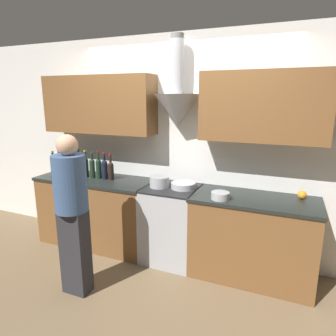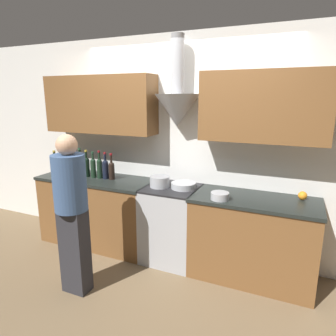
{
  "view_description": "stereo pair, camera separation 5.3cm",
  "coord_description": "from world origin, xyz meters",
  "px_view_note": "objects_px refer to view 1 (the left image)",
  "views": [
    {
      "loc": [
        1.24,
        -2.68,
        1.9
      ],
      "look_at": [
        0.0,
        0.24,
        1.14
      ],
      "focal_mm": 32.0,
      "sensor_mm": 36.0,
      "label": 1
    },
    {
      "loc": [
        1.29,
        -2.66,
        1.9
      ],
      "look_at": [
        0.0,
        0.24,
        1.14
      ],
      "focal_mm": 32.0,
      "sensor_mm": 36.0,
      "label": 2
    }
  ],
  "objects_px": {
    "wine_bottle_1": "(60,164)",
    "mixing_bowl": "(183,185)",
    "wine_bottle_8": "(105,168)",
    "saucepan": "(220,196)",
    "wine_bottle_6": "(92,167)",
    "stock_pot": "(160,182)",
    "wine_bottle_4": "(79,165)",
    "person_foreground_left": "(72,209)",
    "wine_bottle_5": "(86,166)",
    "wine_bottle_2": "(66,164)",
    "wine_bottle_0": "(53,164)",
    "wine_bottle_7": "(99,167)",
    "wine_bottle_9": "(111,170)",
    "stove_range": "(171,223)",
    "orange_fruit": "(302,195)",
    "wine_bottle_3": "(73,166)"
  },
  "relations": [
    {
      "from": "wine_bottle_1",
      "to": "wine_bottle_4",
      "type": "distance_m",
      "value": 0.31
    },
    {
      "from": "wine_bottle_0",
      "to": "mixing_bowl",
      "type": "distance_m",
      "value": 1.85
    },
    {
      "from": "stove_range",
      "to": "person_foreground_left",
      "type": "bearing_deg",
      "value": -123.44
    },
    {
      "from": "wine_bottle_1",
      "to": "wine_bottle_7",
      "type": "xyz_separation_m",
      "value": [
        0.62,
        0.0,
        0.01
      ]
    },
    {
      "from": "wine_bottle_0",
      "to": "stock_pot",
      "type": "xyz_separation_m",
      "value": [
        1.58,
        -0.02,
        -0.06
      ]
    },
    {
      "from": "stove_range",
      "to": "wine_bottle_9",
      "type": "distance_m",
      "value": 1.0
    },
    {
      "from": "wine_bottle_4",
      "to": "mixing_bowl",
      "type": "bearing_deg",
      "value": 0.35
    },
    {
      "from": "wine_bottle_0",
      "to": "wine_bottle_9",
      "type": "xyz_separation_m",
      "value": [
        0.89,
        0.03,
        0.0
      ]
    },
    {
      "from": "wine_bottle_8",
      "to": "orange_fruit",
      "type": "xyz_separation_m",
      "value": [
        2.27,
        0.14,
        -0.09
      ]
    },
    {
      "from": "wine_bottle_6",
      "to": "person_foreground_left",
      "type": "height_order",
      "value": "person_foreground_left"
    },
    {
      "from": "wine_bottle_4",
      "to": "person_foreground_left",
      "type": "distance_m",
      "value": 1.18
    },
    {
      "from": "stove_range",
      "to": "stock_pot",
      "type": "height_order",
      "value": "stock_pot"
    },
    {
      "from": "orange_fruit",
      "to": "wine_bottle_9",
      "type": "bearing_deg",
      "value": -176.46
    },
    {
      "from": "wine_bottle_4",
      "to": "saucepan",
      "type": "xyz_separation_m",
      "value": [
        1.91,
        -0.19,
        -0.11
      ]
    },
    {
      "from": "wine_bottle_7",
      "to": "mixing_bowl",
      "type": "bearing_deg",
      "value": 0.91
    },
    {
      "from": "wine_bottle_6",
      "to": "mixing_bowl",
      "type": "bearing_deg",
      "value": 1.34
    },
    {
      "from": "stock_pot",
      "to": "saucepan",
      "type": "relative_size",
      "value": 1.22
    },
    {
      "from": "stove_range",
      "to": "saucepan",
      "type": "distance_m",
      "value": 0.79
    },
    {
      "from": "wine_bottle_5",
      "to": "stock_pot",
      "type": "relative_size",
      "value": 1.54
    },
    {
      "from": "stove_range",
      "to": "wine_bottle_6",
      "type": "bearing_deg",
      "value": -179.62
    },
    {
      "from": "mixing_bowl",
      "to": "wine_bottle_1",
      "type": "bearing_deg",
      "value": -179.28
    },
    {
      "from": "wine_bottle_2",
      "to": "wine_bottle_3",
      "type": "xyz_separation_m",
      "value": [
        0.11,
        0.0,
        -0.01
      ]
    },
    {
      "from": "wine_bottle_1",
      "to": "stock_pot",
      "type": "bearing_deg",
      "value": -1.17
    },
    {
      "from": "stock_pot",
      "to": "mixing_bowl",
      "type": "distance_m",
      "value": 0.28
    },
    {
      "from": "wine_bottle_2",
      "to": "stock_pot",
      "type": "xyz_separation_m",
      "value": [
        1.37,
        -0.02,
        -0.08
      ]
    },
    {
      "from": "stock_pot",
      "to": "wine_bottle_3",
      "type": "bearing_deg",
      "value": 178.72
    },
    {
      "from": "wine_bottle_7",
      "to": "wine_bottle_8",
      "type": "xyz_separation_m",
      "value": [
        0.08,
        0.01,
        -0.0
      ]
    },
    {
      "from": "wine_bottle_5",
      "to": "wine_bottle_7",
      "type": "distance_m",
      "value": 0.2
    },
    {
      "from": "wine_bottle_7",
      "to": "wine_bottle_1",
      "type": "bearing_deg",
      "value": -179.63
    },
    {
      "from": "wine_bottle_1",
      "to": "mixing_bowl",
      "type": "xyz_separation_m",
      "value": [
        1.75,
        0.02,
        -0.1
      ]
    },
    {
      "from": "wine_bottle_0",
      "to": "saucepan",
      "type": "distance_m",
      "value": 2.33
    },
    {
      "from": "wine_bottle_8",
      "to": "saucepan",
      "type": "distance_m",
      "value": 1.53
    },
    {
      "from": "stove_range",
      "to": "orange_fruit",
      "type": "xyz_separation_m",
      "value": [
        1.37,
        0.15,
        0.48
      ]
    },
    {
      "from": "wine_bottle_8",
      "to": "stove_range",
      "type": "bearing_deg",
      "value": -0.62
    },
    {
      "from": "wine_bottle_1",
      "to": "wine_bottle_9",
      "type": "bearing_deg",
      "value": 0.99
    },
    {
      "from": "wine_bottle_0",
      "to": "person_foreground_left",
      "type": "distance_m",
      "value": 1.44
    },
    {
      "from": "wine_bottle_5",
      "to": "wine_bottle_6",
      "type": "distance_m",
      "value": 0.11
    },
    {
      "from": "wine_bottle_1",
      "to": "wine_bottle_7",
      "type": "bearing_deg",
      "value": 0.37
    },
    {
      "from": "wine_bottle_7",
      "to": "saucepan",
      "type": "bearing_deg",
      "value": -6.52
    },
    {
      "from": "wine_bottle_6",
      "to": "wine_bottle_9",
      "type": "relative_size",
      "value": 1.01
    },
    {
      "from": "stove_range",
      "to": "wine_bottle_8",
      "type": "bearing_deg",
      "value": 179.38
    },
    {
      "from": "wine_bottle_2",
      "to": "person_foreground_left",
      "type": "distance_m",
      "value": 1.3
    },
    {
      "from": "stove_range",
      "to": "person_foreground_left",
      "type": "xyz_separation_m",
      "value": [
        -0.62,
        -0.94,
        0.42
      ]
    },
    {
      "from": "stock_pot",
      "to": "person_foreground_left",
      "type": "height_order",
      "value": "person_foreground_left"
    },
    {
      "from": "wine_bottle_1",
      "to": "mixing_bowl",
      "type": "distance_m",
      "value": 1.75
    },
    {
      "from": "stove_range",
      "to": "wine_bottle_5",
      "type": "relative_size",
      "value": 2.55
    },
    {
      "from": "wine_bottle_3",
      "to": "wine_bottle_2",
      "type": "bearing_deg",
      "value": -178.09
    },
    {
      "from": "wine_bottle_6",
      "to": "wine_bottle_8",
      "type": "relative_size",
      "value": 0.99
    },
    {
      "from": "wine_bottle_0",
      "to": "wine_bottle_4",
      "type": "relative_size",
      "value": 0.84
    },
    {
      "from": "wine_bottle_9",
      "to": "person_foreground_left",
      "type": "height_order",
      "value": "person_foreground_left"
    }
  ]
}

